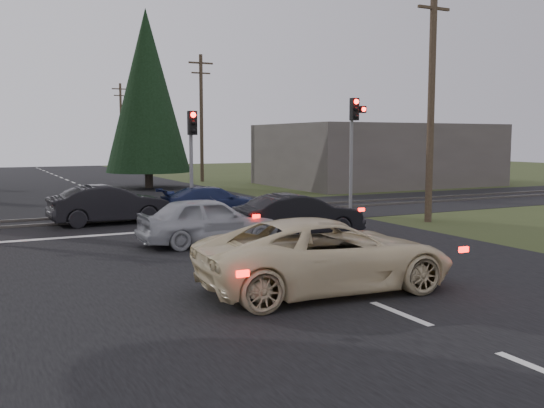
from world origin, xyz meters
TOP-DOWN VIEW (x-y plane):
  - ground at (0.00, 0.00)m, footprint 120.00×120.00m
  - road at (0.00, 10.00)m, footprint 14.00×100.00m
  - rail_corridor at (0.00, 12.00)m, footprint 120.00×8.00m
  - stop_line at (0.00, 8.20)m, footprint 13.00×0.35m
  - rail_near at (0.00, 11.20)m, footprint 120.00×0.12m
  - rail_far at (0.00, 12.80)m, footprint 120.00×0.12m
  - traffic_signal_right at (7.55, 9.47)m, footprint 0.68×0.48m
  - traffic_signal_center at (1.00, 10.68)m, footprint 0.32×0.48m
  - utility_pole_near at (8.50, 6.00)m, footprint 1.80×0.26m
  - utility_pole_mid at (8.50, 30.00)m, footprint 1.80×0.26m
  - utility_pole_far at (8.50, 55.00)m, footprint 1.80×0.26m
  - conifer_tree at (3.50, 26.00)m, footprint 5.20×5.20m
  - building_right at (18.00, 22.00)m, footprint 14.00×10.00m
  - cream_coupe at (-0.28, -1.00)m, footprint 5.41×2.78m
  - dark_hatchback at (2.55, 5.16)m, footprint 4.10×1.56m
  - silver_car at (-0.47, 5.15)m, footprint 4.08×1.67m
  - blue_sedan at (1.84, 10.71)m, footprint 4.19×1.75m
  - dark_car_far at (-2.12, 10.74)m, footprint 4.30×1.66m

SIDE VIEW (x-z plane):
  - ground at x=0.00m, z-range 0.00..0.00m
  - road at x=0.00m, z-range 0.00..0.01m
  - rail_corridor at x=0.00m, z-range 0.00..0.01m
  - stop_line at x=0.00m, z-range 0.01..0.01m
  - rail_near at x=0.00m, z-range 0.00..0.10m
  - rail_far at x=0.00m, z-range 0.00..0.10m
  - blue_sedan at x=1.84m, z-range 0.00..1.21m
  - dark_hatchback at x=2.55m, z-range 0.00..1.34m
  - silver_car at x=-0.47m, z-range 0.00..1.39m
  - dark_car_far at x=-2.12m, z-range 0.00..1.40m
  - cream_coupe at x=-0.28m, z-range 0.00..1.46m
  - building_right at x=18.00m, z-range 0.00..4.00m
  - traffic_signal_center at x=1.00m, z-range 0.76..4.86m
  - traffic_signal_right at x=7.55m, z-range 0.96..5.66m
  - utility_pole_near at x=8.50m, z-range 0.23..9.23m
  - utility_pole_mid at x=8.50m, z-range 0.23..9.23m
  - utility_pole_far at x=8.50m, z-range 0.23..9.23m
  - conifer_tree at x=3.50m, z-range 0.49..11.49m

